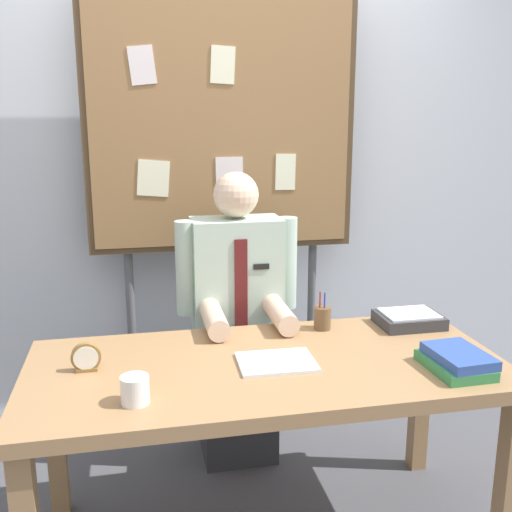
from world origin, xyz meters
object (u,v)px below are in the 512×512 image
Objects in this scene: bulletin_board at (223,128)px; person at (237,331)px; coffee_mug at (135,390)px; paper_tray at (409,319)px; desk_clock at (86,358)px; desk at (266,384)px; pen_holder at (322,318)px; open_notebook at (276,362)px; book_stack at (457,361)px.

person is at bearing -89.96° from bulletin_board.
paper_tray is at bearing 22.39° from coffee_mug.
desk is at bearing -5.09° from desk_clock.
pen_holder reaches higher than desk.
open_notebook is 1.71× the size of pen_holder.
person reaches higher than open_notebook.
desk is at bearing 162.23° from book_stack.
desk_clock is (-0.66, 0.08, 0.04)m from open_notebook.
coffee_mug is 1.23m from paper_tray.
book_stack is (0.63, -0.20, 0.12)m from desk.
open_notebook is (0.03, -0.02, 0.09)m from desk.
desk is 0.78× the size of bulletin_board.
coffee_mug is 0.55× the size of pen_holder.
bulletin_board is 1.28m from open_notebook.
open_notebook is 0.70m from paper_tray.
desk_clock reaches higher than book_stack.
pen_holder is at bearing 174.51° from paper_tray.
coffee_mug reaches higher than open_notebook.
person is 5.23× the size of paper_tray.
open_notebook is (0.03, -0.63, 0.11)m from person.
person is at bearing 152.14° from paper_tray.
coffee_mug reaches higher than desk.
person is 15.37× the size of coffee_mug.
pen_holder is (0.30, -0.69, -0.76)m from bulletin_board.
bulletin_board is 1.35m from desk_clock.
open_notebook is 0.41m from pen_holder.
person is at bearing 128.04° from book_stack.
paper_tray is (0.04, 0.45, -0.01)m from book_stack.
desk is 16.64× the size of desk_clock.
bulletin_board reaches higher than paper_tray.
paper_tray is (1.30, 0.19, -0.02)m from desk_clock.
pen_holder reaches higher than paper_tray.
book_stack is at bearing -95.22° from paper_tray.
pen_holder is at bearing 48.41° from open_notebook.
bulletin_board reaches higher than book_stack.
book_stack is at bearing -55.93° from pen_holder.
desk_clock is at bearing 120.70° from coffee_mug.
desk is at bearing 147.59° from open_notebook.
pen_holder is (0.77, 0.50, 0.00)m from coffee_mug.
open_notebook is 0.67m from desk_clock.
desk is 0.10m from open_notebook.
book_stack reaches higher than open_notebook.
coffee_mug is at bearing -158.11° from open_notebook.
bulletin_board is at bearing 113.54° from pen_holder.
bulletin_board is 8.48× the size of book_stack.
desk_clock is (-1.26, 0.26, 0.01)m from book_stack.
bulletin_board is (-0.00, 0.37, 0.91)m from person.
desk is at bearing -159.68° from paper_tray.
bulletin_board is at bearing 91.82° from open_notebook.
paper_tray is at bearing -47.30° from bulletin_board.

